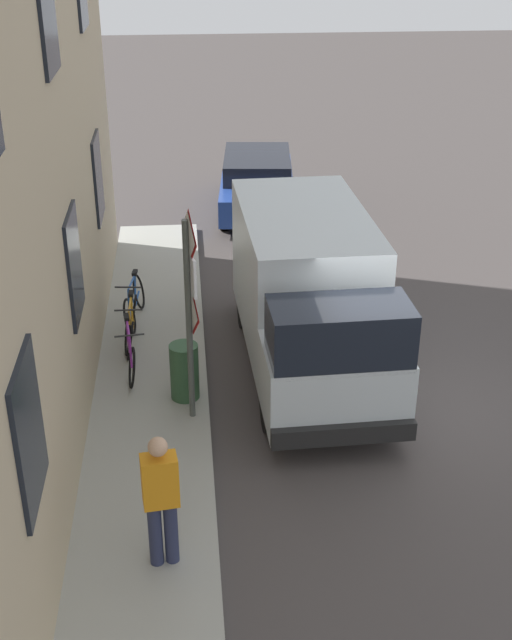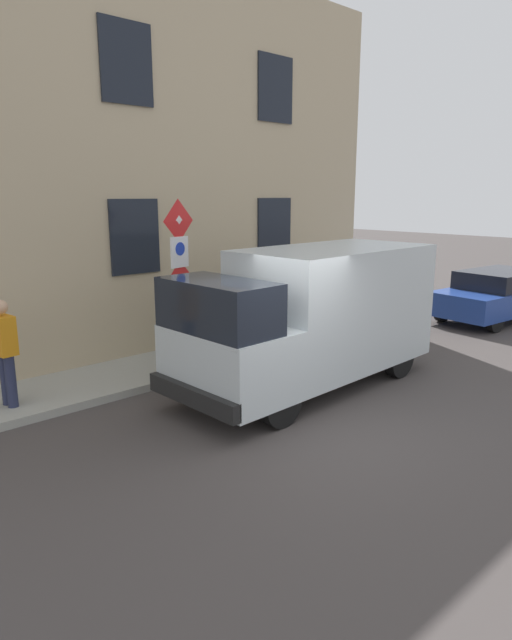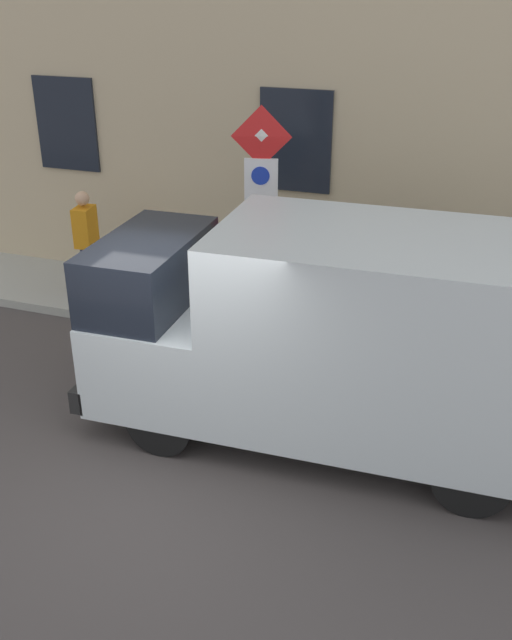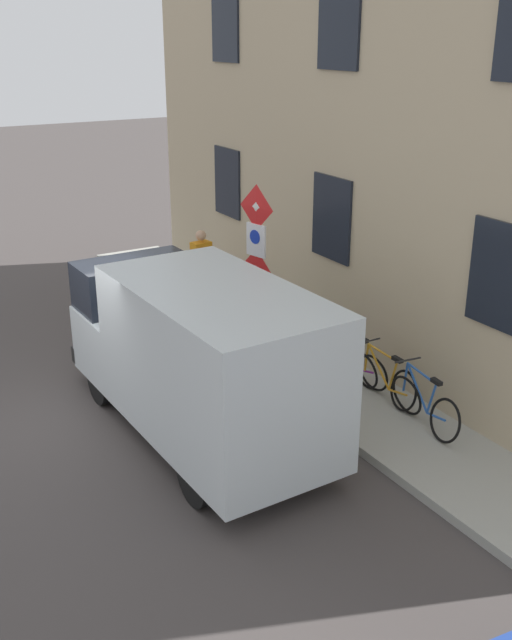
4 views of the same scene
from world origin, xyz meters
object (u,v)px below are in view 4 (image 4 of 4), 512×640
Objects in this scene: bicycle_blue at (423,402)px; bicycle_purple at (351,360)px; sign_post_stacked at (257,255)px; delivery_van at (198,353)px; pedestrian at (202,267)px; bicycle_orange at (385,380)px; litter_bin at (279,348)px.

bicycle_purple is at bearing 6.62° from bicycle_blue.
delivery_van is at bearing -141.01° from sign_post_stacked.
pedestrian reaches higher than bicycle_purple.
bicycle_orange is 0.90m from bicycle_purple.
litter_bin is at bearing -74.28° from sign_post_stacked.
bicycle_blue is 1.91× the size of litter_bin.
litter_bin reaches higher than bicycle_orange.
pedestrian is (-0.60, 6.26, 0.56)m from bicycle_blue.
sign_post_stacked reaches higher than bicycle_orange.
bicycle_blue is 6.31m from pedestrian.
delivery_van reaches higher than bicycle_blue.
delivery_van is 5.14m from pedestrian.
sign_post_stacked is 3.02m from bicycle_orange.
sign_post_stacked is 1.81× the size of bicycle_purple.
bicycle_blue and bicycle_purple have the same top height.
bicycle_blue is (2.92, -1.68, -0.82)m from delivery_van.
bicycle_orange is 2.01m from litter_bin.
bicycle_orange is at bearing -1.11° from pedestrian.
pedestrian is 3.60m from litter_bin.
pedestrian is at bearing 12.01° from bicycle_blue.
litter_bin is (-0.88, 0.91, 0.08)m from bicycle_purple.
bicycle_blue is 1.79m from bicycle_purple.
delivery_van is 2.41m from litter_bin.
pedestrian is at bearing 1.14° from bicycle_purple.
bicycle_blue is 0.90m from bicycle_orange.
litter_bin is at bearing 24.60° from bicycle_blue.
sign_post_stacked reaches higher than pedestrian.
litter_bin is at bearing 37.59° from bicycle_purple.
litter_bin is (2.05, 1.02, -0.74)m from delivery_van.
bicycle_purple is (1.02, -1.42, -1.64)m from sign_post_stacked.
bicycle_orange is 0.99× the size of pedestrian.
delivery_van reaches higher than bicycle_purple.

